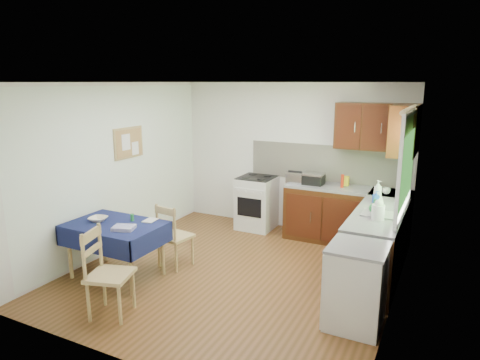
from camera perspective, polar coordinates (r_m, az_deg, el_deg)
The scene contains 33 objects.
floor at distance 5.87m, azimuth -0.70°, elevation -12.28°, with size 4.20×4.20×0.00m, color #533416.
ceiling at distance 5.31m, azimuth -0.77°, elevation 12.91°, with size 4.00×4.20×0.02m, color silver.
wall_back at distance 7.35m, azimuth 6.82°, elevation 3.04°, with size 4.00×0.02×2.50m, color silver.
wall_front at distance 3.79m, azimuth -15.57°, elevation -6.85°, with size 4.00×0.02×2.50m, color silver.
wall_left at distance 6.60m, azimuth -16.35°, elevation 1.48°, with size 0.02×4.20×2.50m, color white.
wall_right at distance 4.90m, azimuth 20.54°, elevation -2.72°, with size 0.02×4.20×2.50m, color silver.
base_cabinets at distance 6.42m, azimuth 15.52°, elevation -6.39°, with size 1.90×2.30×0.86m.
worktop_back at distance 6.86m, azimuth 14.14°, elevation -1.14°, with size 1.90×0.60×0.04m, color slate.
worktop_right at distance 5.66m, azimuth 17.98°, elevation -4.38°, with size 0.60×1.70×0.04m, color slate.
worktop_corner at distance 6.76m, azimuth 19.52°, elevation -1.71°, with size 0.60×0.60×0.04m, color slate.
splashback at distance 7.15m, azimuth 11.67°, elevation 2.19°, with size 2.70×0.02×0.60m, color beige.
upper_cabinets at distance 6.61m, azimuth 18.64°, elevation 6.61°, with size 1.20×0.85×0.70m.
stove at distance 7.44m, azimuth 2.24°, elevation -3.01°, with size 0.60×0.61×0.92m.
window at distance 5.50m, azimuth 21.41°, elevation 3.14°, with size 0.04×1.48×1.26m.
fridge at distance 4.71m, azimuth 15.24°, elevation -13.51°, with size 0.58×0.60×0.89m.
corkboard at distance 6.74m, azimuth -14.62°, elevation 4.82°, with size 0.04×0.62×0.47m.
dining_table at distance 5.77m, azimuth -16.31°, elevation -6.58°, with size 1.21×0.82×0.73m.
chair_far at distance 5.95m, azimuth -8.95°, elevation -7.12°, with size 0.46×0.46×0.91m.
chair_near at distance 4.93m, azimuth -17.50°, elevation -11.41°, with size 0.54×0.54×0.99m.
toaster at distance 6.96m, azimuth 7.35°, elevation 0.33°, with size 0.27×0.17×0.21m.
sandwich_press at distance 6.95m, azimuth 9.77°, elevation 0.19°, with size 0.32×0.28×0.19m.
sauce_bottle at distance 6.81m, azimuth 13.49°, elevation -0.14°, with size 0.05×0.05×0.21m, color red.
yellow_packet at distance 6.95m, azimuth 13.84°, elevation -0.12°, with size 0.11×0.08×0.15m, color yellow.
dish_rack at distance 5.56m, azimuth 18.14°, elevation -4.23°, with size 0.43×0.32×0.20m.
kettle at distance 5.33m, azimuth 17.93°, elevation -3.95°, with size 0.15×0.15×0.25m.
cup at distance 6.61m, azimuth 18.91°, elevation -1.38°, with size 0.12×0.12×0.09m, color silver.
soap_bottle_a at distance 6.12m, azimuth 17.89°, elevation -1.42°, with size 0.12×0.12×0.30m, color silver.
soap_bottle_b at distance 6.04m, azimuth 17.69°, elevation -2.22°, with size 0.08×0.08×0.18m, color blue.
soap_bottle_c at distance 5.61m, azimuth 17.53°, elevation -3.33°, with size 0.14×0.14×0.18m, color #217C38.
plate_bowl at distance 5.88m, azimuth -18.39°, elevation -4.98°, with size 0.23×0.23×0.06m, color beige.
book at distance 5.76m, azimuth -12.49°, elevation -5.21°, with size 0.15×0.20×0.02m, color white.
spice_jar at distance 5.77m, azimuth -14.18°, elevation -4.86°, with size 0.05×0.05×0.09m, color #227E37.
tea_towel at distance 5.47m, azimuth -15.24°, elevation -6.17°, with size 0.25×0.20×0.05m, color navy.
Camera 1 is at (2.44, -4.72, 2.51)m, focal length 32.00 mm.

